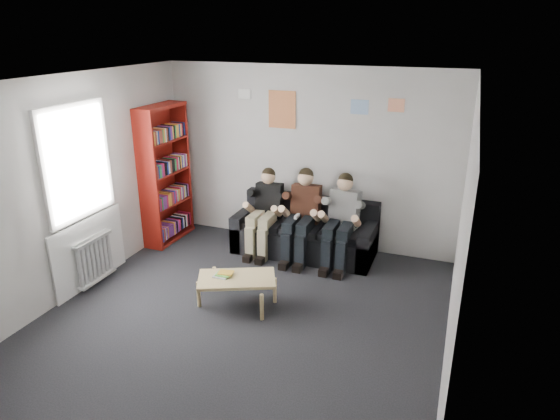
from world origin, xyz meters
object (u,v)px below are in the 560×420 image
(coffee_table, at_px, (237,281))
(person_right, at_px, (341,222))
(person_middle, at_px, (301,216))
(bookshelf, at_px, (166,175))
(sofa, at_px, (305,234))
(person_left, at_px, (264,212))

(coffee_table, distance_m, person_right, 1.81)
(person_middle, distance_m, person_right, 0.58)
(coffee_table, xyz_separation_m, person_right, (0.88, 1.54, 0.32))
(bookshelf, bearing_deg, coffee_table, -36.40)
(person_middle, bearing_deg, sofa, 86.40)
(sofa, height_order, bookshelf, bookshelf)
(coffee_table, height_order, person_right, person_right)
(person_left, height_order, person_right, person_right)
(bookshelf, relative_size, person_right, 1.63)
(bookshelf, distance_m, person_right, 2.79)
(sofa, bearing_deg, bookshelf, -172.88)
(bookshelf, xyz_separation_m, person_middle, (2.18, 0.08, -0.41))
(bookshelf, relative_size, person_left, 1.68)
(bookshelf, relative_size, coffee_table, 2.31)
(sofa, relative_size, person_middle, 1.58)
(person_right, bearing_deg, bookshelf, -171.63)
(person_middle, xyz_separation_m, person_right, (0.58, 0.00, -0.01))
(coffee_table, xyz_separation_m, person_left, (-0.27, 1.55, 0.30))
(person_middle, bearing_deg, person_right, -3.48)
(person_left, xyz_separation_m, person_middle, (0.58, -0.00, 0.02))
(bookshelf, height_order, person_left, bookshelf)
(person_middle, bearing_deg, person_left, 176.08)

